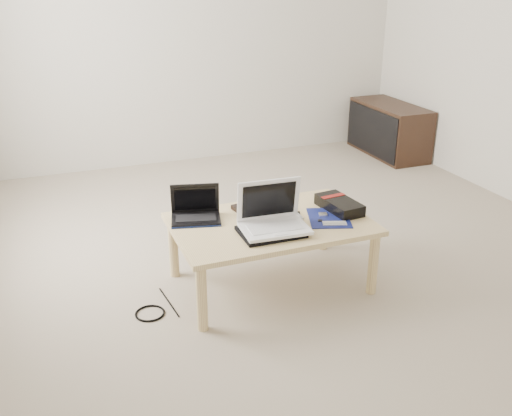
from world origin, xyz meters
name	(u,v)px	position (x,y,z in m)	size (l,w,h in m)	color
ground	(283,241)	(0.00, 0.00, 0.00)	(4.00, 4.00, 0.00)	#ADA08C
coffee_table	(271,229)	(-0.30, -0.49, 0.35)	(1.10, 0.70, 0.40)	#E4CD89
media_cabinet	(388,130)	(1.77, 1.45, 0.25)	(0.41, 0.90, 0.50)	#342215
book	(260,209)	(-0.30, -0.32, 0.41)	(0.31, 0.27, 0.03)	black
netbook	(196,212)	(-0.68, -0.30, 0.44)	(0.32, 0.26, 0.20)	black
tablet	(281,218)	(-0.23, -0.48, 0.41)	(0.27, 0.24, 0.01)	black
remote	(292,213)	(-0.15, -0.44, 0.41)	(0.05, 0.23, 0.02)	#BCBCC1
neoprene_sleeve	(271,232)	(-0.36, -0.64, 0.41)	(0.33, 0.24, 0.02)	black
white_laptop	(273,218)	(-0.34, -0.60, 0.47)	(0.37, 0.27, 0.26)	white
motherboard	(329,218)	(0.03, -0.57, 0.40)	(0.31, 0.34, 0.01)	#0C1252
gpu_box	(339,205)	(0.14, -0.48, 0.43)	(0.19, 0.32, 0.07)	black
cable_coil	(247,224)	(-0.44, -0.48, 0.41)	(0.10, 0.10, 0.01)	black
floor_cable_coil	(150,313)	(-1.03, -0.56, 0.01)	(0.16, 0.16, 0.01)	black
floor_cable_trail	(169,302)	(-0.90, -0.48, 0.00)	(0.01, 0.01, 0.33)	black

